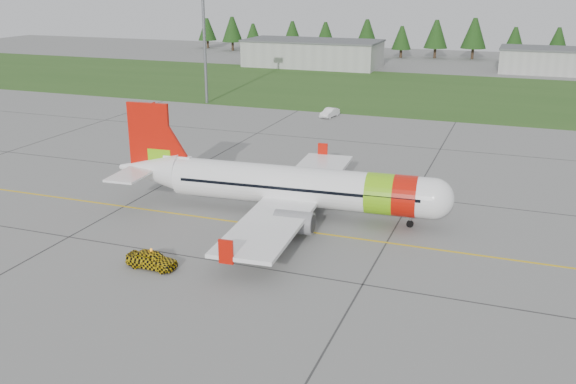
% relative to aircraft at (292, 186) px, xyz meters
% --- Properties ---
extents(ground, '(320.00, 320.00, 0.00)m').
position_rel_aircraft_xyz_m(ground, '(-0.52, -11.41, -2.75)').
color(ground, gray).
rests_on(ground, ground).
extents(aircraft, '(31.46, 29.02, 9.53)m').
position_rel_aircraft_xyz_m(aircraft, '(0.00, 0.00, 0.00)').
color(aircraft, white).
rests_on(aircraft, ground).
extents(follow_me_car, '(1.38, 1.62, 3.92)m').
position_rel_aircraft_xyz_m(follow_me_car, '(-5.84, -14.14, -0.79)').
color(follow_me_car, yellow).
rests_on(follow_me_car, ground).
extents(service_van, '(1.69, 1.63, 4.19)m').
position_rel_aircraft_xyz_m(service_van, '(-9.28, 42.67, -0.65)').
color(service_van, white).
rests_on(service_van, ground).
extents(grass_strip, '(320.00, 50.00, 0.03)m').
position_rel_aircraft_xyz_m(grass_strip, '(-0.52, 70.59, -2.73)').
color(grass_strip, '#30561E').
rests_on(grass_strip, ground).
extents(taxi_guideline, '(120.00, 0.25, 0.02)m').
position_rel_aircraft_xyz_m(taxi_guideline, '(-0.52, -3.41, -2.74)').
color(taxi_guideline, gold).
rests_on(taxi_guideline, ground).
extents(hangar_west, '(32.00, 14.00, 6.00)m').
position_rel_aircraft_xyz_m(hangar_west, '(-30.52, 98.59, 0.25)').
color(hangar_west, '#A8A8A3').
rests_on(hangar_west, ground).
extents(hangar_east, '(24.00, 12.00, 5.20)m').
position_rel_aircraft_xyz_m(hangar_east, '(24.48, 106.59, -0.15)').
color(hangar_east, '#A8A8A3').
rests_on(hangar_east, ground).
extents(floodlight_mast, '(0.50, 0.50, 20.00)m').
position_rel_aircraft_xyz_m(floodlight_mast, '(-32.52, 46.59, 7.25)').
color(floodlight_mast, slate).
rests_on(floodlight_mast, ground).
extents(treeline, '(160.00, 8.00, 10.00)m').
position_rel_aircraft_xyz_m(treeline, '(-0.52, 126.59, 2.25)').
color(treeline, '#1C3F14').
rests_on(treeline, ground).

